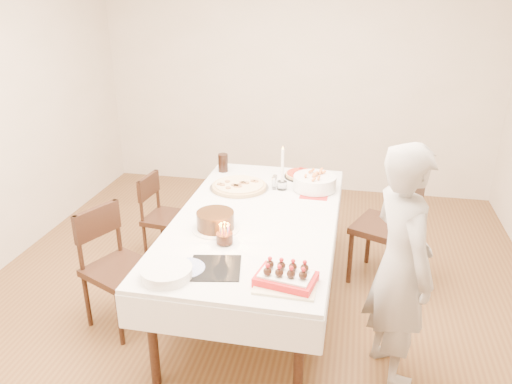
% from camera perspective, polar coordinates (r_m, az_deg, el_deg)
% --- Properties ---
extents(floor, '(5.00, 5.00, 0.00)m').
position_cam_1_polar(floor, '(3.97, -0.48, -12.66)').
color(floor, brown).
rests_on(floor, ground).
extents(wall_back, '(4.50, 0.04, 2.70)m').
position_cam_1_polar(wall_back, '(5.79, 4.78, 13.21)').
color(wall_back, beige).
rests_on(wall_back, floor).
extents(dining_table, '(1.66, 2.36, 0.75)m').
position_cam_1_polar(dining_table, '(3.77, 0.00, -7.96)').
color(dining_table, white).
rests_on(dining_table, floor).
extents(chair_right_savory, '(0.64, 0.64, 0.96)m').
position_cam_1_polar(chair_right_savory, '(4.17, 14.46, -3.94)').
color(chair_right_savory, '#321C10').
rests_on(chair_right_savory, floor).
extents(chair_left_savory, '(0.44, 0.44, 0.78)m').
position_cam_1_polar(chair_left_savory, '(4.47, -10.05, -2.97)').
color(chair_left_savory, '#321C10').
rests_on(chair_left_savory, floor).
extents(chair_left_dessert, '(0.60, 0.60, 0.88)m').
position_cam_1_polar(chair_left_dessert, '(3.68, -15.32, -8.58)').
color(chair_left_dessert, '#321C10').
rests_on(chair_left_dessert, floor).
extents(person, '(0.56, 0.66, 1.53)m').
position_cam_1_polar(person, '(3.08, 16.18, -8.18)').
color(person, '#A19D98').
rests_on(person, floor).
extents(pizza_white, '(0.49, 0.49, 0.04)m').
position_cam_1_polar(pizza_white, '(4.07, -1.94, 0.67)').
color(pizza_white, beige).
rests_on(pizza_white, dining_table).
extents(pizza_pepperoni, '(0.33, 0.33, 0.04)m').
position_cam_1_polar(pizza_pepperoni, '(4.34, 5.15, 1.98)').
color(pizza_pepperoni, red).
rests_on(pizza_pepperoni, dining_table).
extents(red_placemat, '(0.22, 0.22, 0.01)m').
position_cam_1_polar(red_placemat, '(3.99, 6.69, -0.29)').
color(red_placemat, '#B21E1E').
rests_on(red_placemat, dining_table).
extents(pasta_bowl, '(0.46, 0.46, 0.11)m').
position_cam_1_polar(pasta_bowl, '(4.06, 6.72, 1.10)').
color(pasta_bowl, white).
rests_on(pasta_bowl, dining_table).
extents(taper_candle, '(0.10, 0.10, 0.37)m').
position_cam_1_polar(taper_candle, '(4.01, 3.04, 2.76)').
color(taper_candle, white).
rests_on(taper_candle, dining_table).
extents(shaker_pair, '(0.10, 0.10, 0.10)m').
position_cam_1_polar(shaker_pair, '(4.05, 2.06, 1.02)').
color(shaker_pair, white).
rests_on(shaker_pair, dining_table).
extents(cola_glass, '(0.11, 0.11, 0.16)m').
position_cam_1_polar(cola_glass, '(4.44, -3.79, 3.35)').
color(cola_glass, black).
rests_on(cola_glass, dining_table).
extents(layer_cake, '(0.37, 0.37, 0.13)m').
position_cam_1_polar(layer_cake, '(3.40, -4.66, -3.30)').
color(layer_cake, black).
rests_on(layer_cake, dining_table).
extents(cake_board, '(0.35, 0.35, 0.01)m').
position_cam_1_polar(cake_board, '(2.99, -4.68, -8.68)').
color(cake_board, black).
rests_on(cake_board, dining_table).
extents(birthday_cake, '(0.11, 0.11, 0.13)m').
position_cam_1_polar(birthday_cake, '(3.21, -3.63, -4.72)').
color(birthday_cake, '#3C1910').
rests_on(birthday_cake, dining_table).
extents(strawberry_box, '(0.36, 0.27, 0.08)m').
position_cam_1_polar(strawberry_box, '(2.82, 3.44, -9.71)').
color(strawberry_box, red).
rests_on(strawberry_box, dining_table).
extents(box_lid, '(0.34, 0.23, 0.03)m').
position_cam_1_polar(box_lid, '(2.82, 3.38, -10.77)').
color(box_lid, beige).
rests_on(box_lid, dining_table).
extents(plate_stack, '(0.37, 0.37, 0.06)m').
position_cam_1_polar(plate_stack, '(2.93, -10.19, -9.00)').
color(plate_stack, white).
rests_on(plate_stack, dining_table).
extents(china_plate, '(0.28, 0.28, 0.01)m').
position_cam_1_polar(china_plate, '(3.00, -8.09, -8.62)').
color(china_plate, white).
rests_on(china_plate, dining_table).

